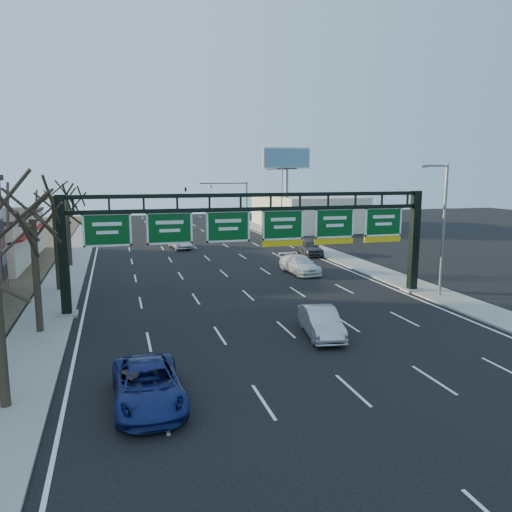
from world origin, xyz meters
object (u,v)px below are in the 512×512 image
object	(u,v)px
car_blue_suv	(148,385)
car_silver_sedan	(321,322)
car_white_wagon	(300,264)
sign_gantry	(258,233)

from	to	relation	value
car_blue_suv	car_silver_sedan	distance (m)	10.72
car_white_wagon	car_silver_sedan	bearing A→B (deg)	-112.41
car_silver_sedan	car_white_wagon	size ratio (longest dim) A/B	0.88
sign_gantry	car_white_wagon	size ratio (longest dim) A/B	4.80
sign_gantry	car_silver_sedan	xyz separation A→B (m)	(1.25, -7.53, -3.88)
car_blue_suv	car_silver_sedan	size ratio (longest dim) A/B	1.18
car_blue_suv	car_white_wagon	world-z (taller)	car_white_wagon
car_silver_sedan	sign_gantry	bearing A→B (deg)	108.03
sign_gantry	car_blue_suv	bearing A→B (deg)	-121.48
car_white_wagon	sign_gantry	bearing A→B (deg)	-131.54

